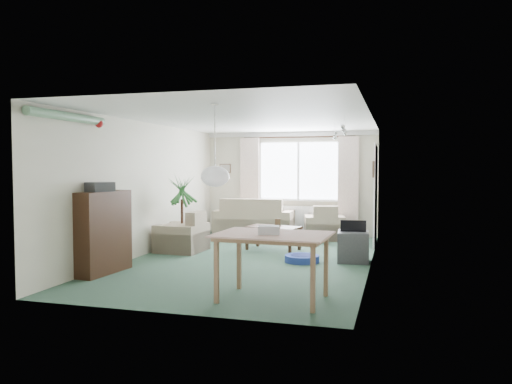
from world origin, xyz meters
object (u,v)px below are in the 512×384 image
(coffee_table, at_px, (273,238))
(tv_cube, at_px, (353,247))
(armchair_left, at_px, (182,231))
(armchair_corner, at_px, (324,222))
(sofa, at_px, (255,217))
(pet_bed, at_px, (302,259))
(dining_table, at_px, (273,268))
(bookshelf, at_px, (103,232))
(houseplant, at_px, (182,213))

(coffee_table, bearing_deg, tv_cube, -26.51)
(armchair_left, distance_m, coffee_table, 1.75)
(armchair_corner, bearing_deg, sofa, -13.38)
(tv_cube, bearing_deg, pet_bed, -166.45)
(tv_cube, height_order, pet_bed, tv_cube)
(armchair_left, relative_size, tv_cube, 1.52)
(armchair_corner, xyz_separation_m, tv_cube, (0.82, -2.43, -0.12))
(dining_table, bearing_deg, bookshelf, 164.92)
(bookshelf, xyz_separation_m, houseplant, (0.30, 2.20, 0.10))
(bookshelf, bearing_deg, pet_bed, 36.11)
(coffee_table, distance_m, bookshelf, 3.38)
(armchair_left, height_order, coffee_table, armchair_left)
(armchair_corner, relative_size, coffee_table, 0.85)
(bookshelf, relative_size, tv_cube, 2.21)
(armchair_corner, xyz_separation_m, armchair_left, (-2.38, -2.27, 0.00))
(armchair_left, xyz_separation_m, coffee_table, (1.62, 0.63, -0.16))
(coffee_table, relative_size, dining_table, 0.80)
(bookshelf, bearing_deg, dining_table, -10.45)
(armchair_left, relative_size, dining_table, 0.68)
(armchair_left, bearing_deg, pet_bed, 82.69)
(sofa, relative_size, armchair_corner, 2.08)
(armchair_left, bearing_deg, sofa, 164.18)
(coffee_table, height_order, houseplant, houseplant)
(bookshelf, distance_m, houseplant, 2.22)
(sofa, xyz_separation_m, houseplant, (-0.81, -2.20, 0.27))
(armchair_left, bearing_deg, tv_cube, 90.04)
(bookshelf, relative_size, houseplant, 0.86)
(armchair_corner, bearing_deg, bookshelf, 45.65)
(houseplant, bearing_deg, bookshelf, -97.85)
(houseplant, relative_size, tv_cube, 2.55)
(sofa, relative_size, tv_cube, 3.15)
(sofa, relative_size, bookshelf, 1.43)
(coffee_table, bearing_deg, pet_bed, -54.32)
(sofa, xyz_separation_m, armchair_left, (-0.78, -2.30, -0.06))
(armchair_left, height_order, houseplant, houseplant)
(houseplant, height_order, dining_table, houseplant)
(bookshelf, xyz_separation_m, dining_table, (2.81, -0.76, -0.23))
(bookshelf, relative_size, pet_bed, 2.13)
(armchair_corner, distance_m, bookshelf, 5.15)
(sofa, bearing_deg, bookshelf, 72.36)
(dining_table, bearing_deg, sofa, 108.20)
(houseplant, bearing_deg, pet_bed, -12.37)
(bookshelf, height_order, houseplant, houseplant)
(sofa, distance_m, armchair_corner, 1.60)
(armchair_corner, height_order, tv_cube, armchair_corner)
(armchair_left, relative_size, bookshelf, 0.69)
(pet_bed, bearing_deg, coffee_table, 125.68)
(armchair_left, distance_m, tv_cube, 3.21)
(houseplant, bearing_deg, tv_cube, -4.61)
(tv_cube, bearing_deg, dining_table, -109.83)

